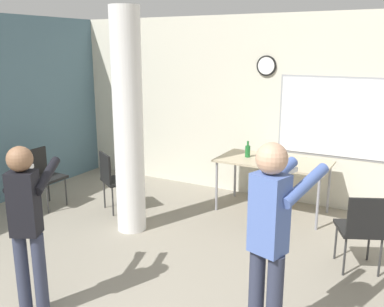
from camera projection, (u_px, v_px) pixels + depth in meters
The scene contains 9 objects.
wall_back at pixel (271, 109), 6.54m from camera, with size 8.00×0.15×2.80m.
support_pillar at pixel (128, 124), 5.29m from camera, with size 0.37×0.37×2.80m.
folding_table at pixel (273, 164), 6.05m from camera, with size 1.57×0.80×0.77m.
bottle_on_table at pixel (248, 151), 6.20m from camera, with size 0.07×0.07×0.24m.
chair_by_left_wall at pixel (43, 173), 6.30m from camera, with size 0.44×0.44×0.87m.
chair_near_pillar at pixel (115, 177), 6.13m from camera, with size 0.60×0.60×0.87m.
chair_mid_room at pixel (362, 226), 4.45m from camera, with size 0.58×0.58×0.87m.
person_playing_front at pixel (27, 219), 3.62m from camera, with size 0.52×0.62×1.55m.
person_playing_side at pixel (270, 233), 3.16m from camera, with size 0.50×0.70×1.68m.
Camera 1 is at (2.10, -1.23, 2.34)m, focal length 40.00 mm.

